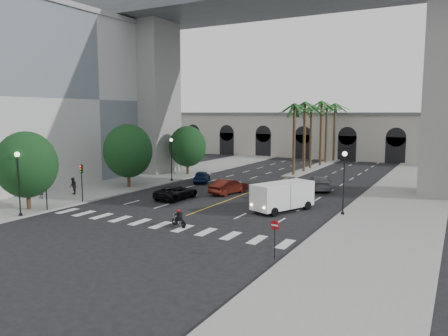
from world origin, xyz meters
TOP-DOWN VIEW (x-y plane):
  - ground at (0.00, 0.00)m, footprint 140.00×140.00m
  - sidewalk_left at (-15.00, 15.00)m, footprint 8.00×100.00m
  - sidewalk_right at (15.00, 15.00)m, footprint 8.00×100.00m
  - median at (0.00, 38.00)m, footprint 2.00×24.00m
  - building_left at (-27.00, 12.00)m, footprint 16.50×32.50m
  - pier_building at (0.00, 55.00)m, footprint 71.00×10.50m
  - bridge at (3.42, 22.00)m, footprint 75.00×13.00m
  - palm_a at (0.00, 28.00)m, footprint 3.20×3.20m
  - palm_b at (0.10, 32.00)m, footprint 3.20×3.20m
  - palm_c at (-0.20, 36.00)m, footprint 3.20×3.20m
  - palm_d at (0.15, 40.00)m, footprint 3.20×3.20m
  - palm_e at (-0.10, 44.00)m, footprint 3.20×3.20m
  - palm_f at (0.20, 48.00)m, footprint 3.20×3.20m
  - street_tree_near at (-13.00, -3.00)m, footprint 5.20×5.20m
  - street_tree_mid at (-13.00, 10.00)m, footprint 5.44×5.44m
  - street_tree_far at (-13.00, 22.00)m, footprint 5.04×5.04m
  - lamp_post_left_near at (-11.40, -5.00)m, footprint 0.40×0.40m
  - lamp_post_left_far at (-11.40, 16.00)m, footprint 0.40×0.40m
  - lamp_post_right at (11.40, 8.00)m, footprint 0.40×0.40m
  - traffic_signal_near at (-11.30, -2.50)m, footprint 0.25×0.18m
  - traffic_signal_far at (-11.30, 1.50)m, footprint 0.25×0.18m
  - motorcycle_rider at (1.48, -1.18)m, footprint 1.69×0.81m
  - car_a at (4.02, 12.31)m, footprint 2.95×4.65m
  - car_b at (-1.50, 12.29)m, footprint 2.55×4.98m
  - car_c at (-4.71, 7.39)m, footprint 2.64×5.10m
  - car_d at (6.12, 19.09)m, footprint 4.20×5.75m
  - car_e at (-7.87, 17.32)m, footprint 3.29×4.60m
  - cargo_van at (6.32, 7.44)m, footprint 4.24×6.18m
  - pedestrian_a at (-16.08, 0.72)m, footprint 0.73×0.50m
  - pedestrian_b at (-14.89, 3.66)m, footprint 1.07×1.02m
  - do_not_enter_sign at (10.50, -4.62)m, footprint 0.57×0.08m

SIDE VIEW (x-z plane):
  - ground at x=0.00m, z-range 0.00..0.00m
  - sidewalk_left at x=-15.00m, z-range 0.00..0.15m
  - sidewalk_right at x=15.00m, z-range 0.00..0.15m
  - median at x=0.00m, z-range 0.00..0.20m
  - motorcycle_rider at x=1.48m, z-range -0.06..1.24m
  - car_c at x=-4.71m, z-range 0.00..1.37m
  - car_e at x=-7.87m, z-range 0.00..1.45m
  - car_a at x=4.02m, z-range 0.00..1.47m
  - car_d at x=6.12m, z-range 0.00..1.55m
  - car_b at x=-1.50m, z-range 0.00..1.56m
  - pedestrian_b at x=-14.89m, z-range 0.15..1.89m
  - pedestrian_a at x=-16.08m, z-range 0.15..2.09m
  - cargo_van at x=6.32m, z-range 0.14..2.61m
  - do_not_enter_sign at x=10.50m, z-range 0.52..2.84m
  - traffic_signal_near at x=-11.30m, z-range 0.69..4.34m
  - traffic_signal_far at x=-11.30m, z-range 0.69..4.34m
  - lamp_post_left_near at x=-11.40m, z-range 0.55..5.90m
  - lamp_post_left_far at x=-11.40m, z-range 0.55..5.90m
  - lamp_post_right at x=11.40m, z-range 0.55..5.90m
  - street_tree_far at x=-13.00m, z-range 0.56..7.24m
  - street_tree_near at x=-13.00m, z-range 0.58..7.47m
  - street_tree_mid at x=-13.00m, z-range 0.61..7.81m
  - pier_building at x=0.00m, z-range 0.02..8.52m
  - palm_c at x=-0.20m, z-range 3.86..13.96m
  - palm_a at x=0.00m, z-range 3.95..14.25m
  - palm_e at x=-0.10m, z-range 3.99..14.39m
  - palm_b at x=0.10m, z-range 4.07..14.67m
  - palm_f at x=0.20m, z-range 4.11..14.81m
  - palm_d at x=0.15m, z-range 4.20..15.10m
  - building_left at x=-27.00m, z-range 0.01..20.61m
  - bridge at x=3.42m, z-range 5.51..31.51m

